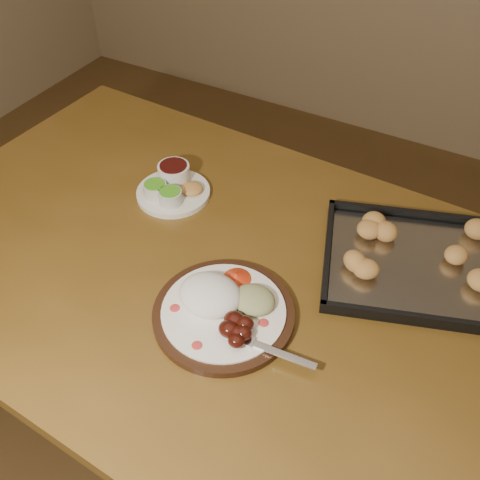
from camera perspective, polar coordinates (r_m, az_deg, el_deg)
The scene contains 4 objects.
dining_table at distance 1.18m, azimuth -1.36°, elevation -6.24°, with size 1.54×0.98×0.75m.
dinner_plate at distance 1.02m, azimuth -1.76°, elevation -7.16°, with size 0.34×0.27×0.06m.
condiment_saucer at distance 1.28m, azimuth -7.25°, elevation 5.66°, with size 0.17×0.17×0.06m.
baking_tray at distance 1.16m, azimuth 19.38°, elevation -2.47°, with size 0.50×0.43×0.04m.
Camera 1 is at (0.39, -0.48, 1.56)m, focal length 40.00 mm.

